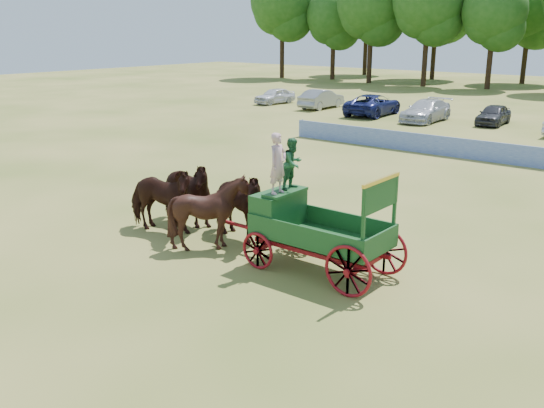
{
  "coord_description": "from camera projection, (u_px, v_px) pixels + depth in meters",
  "views": [
    {
      "loc": [
        8.62,
        -12.83,
        6.63
      ],
      "look_at": [
        -2.86,
        1.42,
        1.3
      ],
      "focal_mm": 40.0,
      "sensor_mm": 36.0,
      "label": 1
    }
  ],
  "objects": [
    {
      "name": "horse_wheel_right",
      "position": [
        235.0,
        205.0,
        19.45
      ],
      "size": [
        2.9,
        1.6,
        2.34
      ],
      "primitive_type": "imported",
      "rotation": [
        0.0,
        0.0,
        1.44
      ],
      "color": "black",
      "rests_on": "ground"
    },
    {
      "name": "parked_cars",
      "position": [
        487.0,
        115.0,
        42.43
      ],
      "size": [
        41.19,
        7.05,
        1.65
      ],
      "color": "silver",
      "rests_on": "ground"
    },
    {
      "name": "sponsor_banner",
      "position": [
        507.0,
        154.0,
        30.55
      ],
      "size": [
        26.0,
        0.08,
        1.05
      ],
      "primitive_type": "cube",
      "color": "#1D3EA1",
      "rests_on": "ground"
    },
    {
      "name": "horse_wheel_left",
      "position": [
        211.0,
        212.0,
        18.63
      ],
      "size": [
        2.26,
        2.04,
        2.34
      ],
      "primitive_type": "imported",
      "rotation": [
        0.0,
        0.0,
        1.64
      ],
      "color": "black",
      "rests_on": "ground"
    },
    {
      "name": "farm_dray",
      "position": [
        300.0,
        211.0,
        17.14
      ],
      "size": [
        6.0,
        2.0,
        3.87
      ],
      "color": "maroon",
      "rests_on": "ground"
    },
    {
      "name": "ground",
      "position": [
        321.0,
        279.0,
        16.64
      ],
      "size": [
        160.0,
        160.0,
        0.0
      ],
      "primitive_type": "plane",
      "color": "tan",
      "rests_on": "ground"
    },
    {
      "name": "horse_lead_right",
      "position": [
        184.0,
        192.0,
        20.9
      ],
      "size": [
        2.78,
        1.29,
        2.34
      ],
      "primitive_type": "imported",
      "rotation": [
        0.0,
        0.0,
        1.56
      ],
      "color": "black",
      "rests_on": "ground"
    },
    {
      "name": "horse_lead_left",
      "position": [
        159.0,
        199.0,
        20.08
      ],
      "size": [
        2.98,
        1.84,
        2.34
      ],
      "primitive_type": "imported",
      "rotation": [
        0.0,
        0.0,
        1.8
      ],
      "color": "black",
      "rests_on": "ground"
    }
  ]
}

